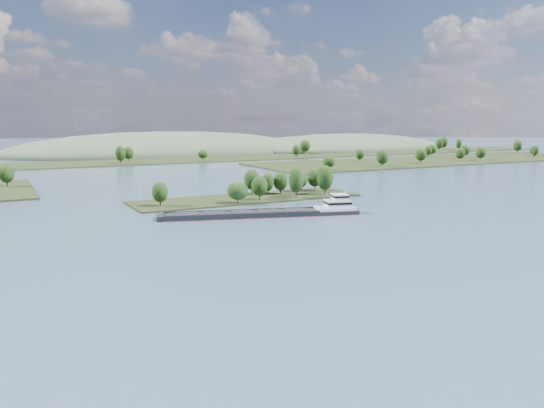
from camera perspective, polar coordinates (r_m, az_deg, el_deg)
ground at (r=179.65m, az=5.45°, el=-2.01°), size 1800.00×1800.00×0.00m
tree_island at (r=233.50m, az=-0.89°, el=1.58°), size 100.00×31.18×14.58m
right_bank at (r=464.24m, az=17.29°, el=4.59°), size 320.00×90.00×14.41m
back_shoreline at (r=441.61m, az=-13.69°, el=4.51°), size 900.00×60.00×15.52m
hill_east at (r=613.06m, az=7.86°, el=5.84°), size 260.00×140.00×36.00m
hill_west at (r=551.14m, az=-11.29°, el=5.39°), size 320.00×160.00×44.00m
cargo_barge at (r=191.40m, az=0.23°, el=-0.90°), size 72.17×28.59×9.83m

